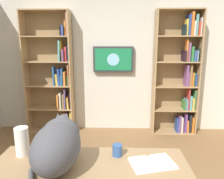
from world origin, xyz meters
TOP-DOWN VIEW (x-y plane):
  - wall_back at (0.00, -2.23)m, footprint 4.52×0.06m
  - bookshelf_left at (-1.25, -2.06)m, footprint 0.79×0.28m
  - bookshelf_right at (1.05, -2.06)m, footprint 0.85×0.28m
  - wall_mounted_tv at (-0.02, -2.15)m, footprint 0.73×0.07m
  - cat at (0.32, 0.32)m, footprint 0.36×0.69m
  - open_binder at (-0.39, 0.27)m, footprint 0.37×0.30m
  - paper_towel_roll at (0.66, 0.17)m, footprint 0.11×0.11m
  - coffee_mug at (-0.12, 0.16)m, footprint 0.08×0.08m

SIDE VIEW (x-z plane):
  - open_binder at x=-0.39m, z-range 0.74..0.76m
  - coffee_mug at x=-0.12m, z-range 0.74..0.83m
  - paper_towel_roll at x=0.66m, z-range 0.74..0.98m
  - cat at x=0.32m, z-range 0.74..1.11m
  - bookshelf_right at x=1.05m, z-range -0.04..2.17m
  - bookshelf_left at x=-1.25m, z-range -0.02..2.18m
  - wall_back at x=0.00m, z-range 0.00..2.70m
  - wall_mounted_tv at x=-0.02m, z-range 1.12..1.59m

